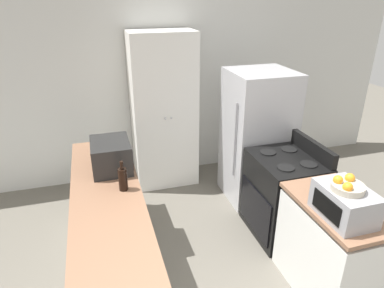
{
  "coord_description": "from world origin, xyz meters",
  "views": [
    {
      "loc": [
        -0.92,
        -1.34,
        2.49
      ],
      "look_at": [
        0.0,
        1.75,
        1.05
      ],
      "focal_mm": 32.0,
      "sensor_mm": 36.0,
      "label": 1
    }
  ],
  "objects_px": {
    "stove": "(283,195)",
    "microwave": "(111,155)",
    "toaster_oven": "(345,203)",
    "fruit_bowl": "(347,186)",
    "pantry_cabinet": "(164,112)",
    "refrigerator": "(257,137)",
    "wine_bottle": "(123,179)"
  },
  "relations": [
    {
      "from": "wine_bottle",
      "to": "toaster_oven",
      "type": "xyz_separation_m",
      "value": [
        1.56,
        -0.88,
        0.02
      ]
    },
    {
      "from": "pantry_cabinet",
      "to": "fruit_bowl",
      "type": "height_order",
      "value": "pantry_cabinet"
    },
    {
      "from": "pantry_cabinet",
      "to": "refrigerator",
      "type": "relative_size",
      "value": 1.25
    },
    {
      "from": "microwave",
      "to": "wine_bottle",
      "type": "height_order",
      "value": "microwave"
    },
    {
      "from": "refrigerator",
      "to": "toaster_oven",
      "type": "bearing_deg",
      "value": -95.83
    },
    {
      "from": "stove",
      "to": "microwave",
      "type": "xyz_separation_m",
      "value": [
        -1.76,
        0.3,
        0.59
      ]
    },
    {
      "from": "wine_bottle",
      "to": "microwave",
      "type": "bearing_deg",
      "value": 98.32
    },
    {
      "from": "stove",
      "to": "toaster_oven",
      "type": "bearing_deg",
      "value": -97.59
    },
    {
      "from": "wine_bottle",
      "to": "fruit_bowl",
      "type": "height_order",
      "value": "fruit_bowl"
    },
    {
      "from": "stove",
      "to": "microwave",
      "type": "bearing_deg",
      "value": 170.38
    },
    {
      "from": "stove",
      "to": "fruit_bowl",
      "type": "xyz_separation_m",
      "value": [
        -0.16,
        -1.02,
        0.74
      ]
    },
    {
      "from": "pantry_cabinet",
      "to": "microwave",
      "type": "distance_m",
      "value": 1.43
    },
    {
      "from": "wine_bottle",
      "to": "fruit_bowl",
      "type": "bearing_deg",
      "value": -30.04
    },
    {
      "from": "wine_bottle",
      "to": "fruit_bowl",
      "type": "distance_m",
      "value": 1.79
    },
    {
      "from": "toaster_oven",
      "to": "fruit_bowl",
      "type": "xyz_separation_m",
      "value": [
        -0.02,
        -0.01,
        0.16
      ]
    },
    {
      "from": "stove",
      "to": "microwave",
      "type": "relative_size",
      "value": 2.32
    },
    {
      "from": "refrigerator",
      "to": "microwave",
      "type": "xyz_separation_m",
      "value": [
        -1.8,
        -0.49,
        0.22
      ]
    },
    {
      "from": "wine_bottle",
      "to": "toaster_oven",
      "type": "height_order",
      "value": "wine_bottle"
    },
    {
      "from": "pantry_cabinet",
      "to": "wine_bottle",
      "type": "relative_size",
      "value": 7.5
    },
    {
      "from": "refrigerator",
      "to": "fruit_bowl",
      "type": "distance_m",
      "value": 1.85
    },
    {
      "from": "microwave",
      "to": "fruit_bowl",
      "type": "bearing_deg",
      "value": -39.41
    },
    {
      "from": "refrigerator",
      "to": "fruit_bowl",
      "type": "height_order",
      "value": "refrigerator"
    },
    {
      "from": "pantry_cabinet",
      "to": "stove",
      "type": "xyz_separation_m",
      "value": [
        0.98,
        -1.5,
        -0.57
      ]
    },
    {
      "from": "toaster_oven",
      "to": "fruit_bowl",
      "type": "relative_size",
      "value": 1.86
    },
    {
      "from": "refrigerator",
      "to": "wine_bottle",
      "type": "xyz_separation_m",
      "value": [
        -1.74,
        -0.91,
        0.19
      ]
    },
    {
      "from": "stove",
      "to": "toaster_oven",
      "type": "distance_m",
      "value": 1.17
    },
    {
      "from": "refrigerator",
      "to": "toaster_oven",
      "type": "xyz_separation_m",
      "value": [
        -0.18,
        -1.79,
        0.21
      ]
    },
    {
      "from": "stove",
      "to": "toaster_oven",
      "type": "height_order",
      "value": "toaster_oven"
    },
    {
      "from": "toaster_oven",
      "to": "fruit_bowl",
      "type": "height_order",
      "value": "fruit_bowl"
    },
    {
      "from": "pantry_cabinet",
      "to": "fruit_bowl",
      "type": "distance_m",
      "value": 2.65
    },
    {
      "from": "pantry_cabinet",
      "to": "stove",
      "type": "height_order",
      "value": "pantry_cabinet"
    },
    {
      "from": "refrigerator",
      "to": "fruit_bowl",
      "type": "bearing_deg",
      "value": -96.47
    }
  ]
}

